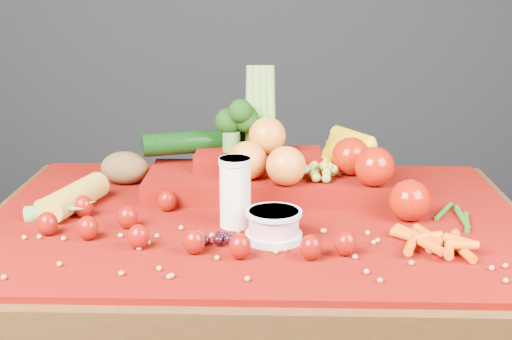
{
  "coord_description": "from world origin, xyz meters",
  "views": [
    {
      "loc": [
        0.04,
        -1.34,
        1.24
      ],
      "look_at": [
        0.0,
        0.02,
        0.85
      ],
      "focal_mm": 50.0,
      "sensor_mm": 36.0,
      "label": 1
    }
  ],
  "objects_px": {
    "milk_glass": "(235,190)",
    "yogurt_bowl": "(274,224)",
    "table": "(256,265)",
    "produce_mound": "(279,165)"
  },
  "relations": [
    {
      "from": "milk_glass",
      "to": "table",
      "type": "bearing_deg",
      "value": 58.81
    },
    {
      "from": "milk_glass",
      "to": "yogurt_bowl",
      "type": "xyz_separation_m",
      "value": [
        0.07,
        -0.07,
        -0.04
      ]
    },
    {
      "from": "milk_glass",
      "to": "produce_mound",
      "type": "bearing_deg",
      "value": 68.58
    },
    {
      "from": "table",
      "to": "yogurt_bowl",
      "type": "xyz_separation_m",
      "value": [
        0.04,
        -0.13,
        0.14
      ]
    },
    {
      "from": "produce_mound",
      "to": "table",
      "type": "bearing_deg",
      "value": -107.01
    },
    {
      "from": "produce_mound",
      "to": "milk_glass",
      "type": "bearing_deg",
      "value": -111.42
    },
    {
      "from": "milk_glass",
      "to": "yogurt_bowl",
      "type": "bearing_deg",
      "value": -44.72
    },
    {
      "from": "yogurt_bowl",
      "to": "produce_mound",
      "type": "xyz_separation_m",
      "value": [
        0.01,
        0.28,
        0.03
      ]
    },
    {
      "from": "milk_glass",
      "to": "produce_mound",
      "type": "xyz_separation_m",
      "value": [
        0.08,
        0.21,
        -0.01
      ]
    },
    {
      "from": "yogurt_bowl",
      "to": "milk_glass",
      "type": "bearing_deg",
      "value": 135.28
    }
  ]
}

